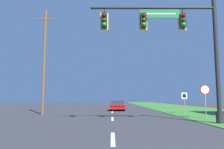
{
  "coord_description": "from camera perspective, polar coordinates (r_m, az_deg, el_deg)",
  "views": [
    {
      "loc": [
        -0.03,
        -2.44,
        1.51
      ],
      "look_at": [
        0.0,
        22.23,
        4.22
      ],
      "focal_mm": 35.0,
      "sensor_mm": 36.0,
      "label": 1
    }
  ],
  "objects": [
    {
      "name": "grass_verge_right",
      "position": [
        34.14,
        18.1,
        -8.47
      ],
      "size": [
        10.0,
        110.0,
        0.04
      ],
      "color": "#38752D",
      "rests_on": "ground"
    },
    {
      "name": "road_center_line",
      "position": [
        24.48,
        0.0,
        -9.8
      ],
      "size": [
        0.16,
        34.8,
        0.01
      ],
      "color": "silver",
      "rests_on": "ground"
    },
    {
      "name": "signal_mast",
      "position": [
        14.31,
        17.81,
        8.12
      ],
      "size": [
        8.01,
        0.47,
        8.02
      ],
      "color": "#232326",
      "rests_on": "grass_verge_right"
    },
    {
      "name": "car_ahead",
      "position": [
        28.16,
        1.49,
        -8.12
      ],
      "size": [
        2.09,
        4.39,
        1.19
      ],
      "color": "black",
      "rests_on": "ground"
    },
    {
      "name": "stop_sign",
      "position": [
        17.84,
        23.05,
        -4.63
      ],
      "size": [
        0.76,
        0.07,
        2.5
      ],
      "color": "gray",
      "rests_on": "grass_verge_right"
    },
    {
      "name": "route_sign_post",
      "position": [
        22.36,
        18.3,
        -5.91
      ],
      "size": [
        0.55,
        0.06,
        2.03
      ],
      "color": "gray",
      "rests_on": "grass_verge_right"
    },
    {
      "name": "utility_pole_near",
      "position": [
        22.34,
        -17.36,
        3.78
      ],
      "size": [
        1.8,
        0.26,
        10.28
      ],
      "color": "brown",
      "rests_on": "ground"
    }
  ]
}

